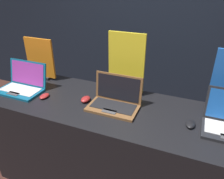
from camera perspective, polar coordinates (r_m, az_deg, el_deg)
wall_back at (r=2.89m, az=11.62°, el=18.69°), size 8.00×0.05×2.80m
display_counter at (r=2.02m, az=0.15°, el=-15.27°), size 2.16×0.70×0.90m
laptop_front at (r=2.13m, az=-22.31°, el=1.33°), size 0.40×0.29×0.24m
mouse_front at (r=1.95m, az=-17.24°, el=-1.65°), size 0.06×0.10×0.03m
promo_stand_front at (r=2.26m, az=-18.21°, el=7.34°), size 0.31×0.07×0.41m
laptop_middle at (r=1.71m, az=0.77°, el=-2.77°), size 0.39×0.25×0.24m
mouse_middle at (r=1.82m, az=-6.90°, el=-2.54°), size 0.07×0.10×0.04m
promo_stand_middle at (r=1.84m, az=3.74°, el=6.28°), size 0.31×0.07×0.53m
mouse_back at (r=1.62m, az=19.81°, el=-8.49°), size 0.06×0.10×0.03m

